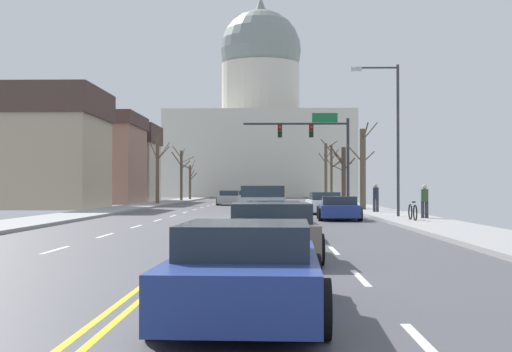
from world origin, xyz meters
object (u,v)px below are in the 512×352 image
at_px(pickup_truck_near_03, 263,208).
at_px(bicycle_parked, 413,212).
at_px(sedan_near_04, 274,221).
at_px(sedan_near_01, 324,204).
at_px(sedan_near_06, 247,271).
at_px(pedestrian_00, 425,199).
at_px(pedestrian_01, 376,196).
at_px(sedan_near_02, 339,209).
at_px(signal_gantry, 319,140).
at_px(sedan_near_05, 271,232).
at_px(sedan_oncoming_00, 229,198).
at_px(street_lamp_right, 391,125).
at_px(sedan_oncoming_01, 235,197).
at_px(sedan_near_00, 323,202).

relative_size(pickup_truck_near_03, bicycle_parked, 2.99).
bearing_deg(sedan_near_04, sedan_near_01, 81.28).
xyz_separation_m(sedan_near_06, pedestrian_00, (7.42, 23.95, 0.45)).
bearing_deg(sedan_near_04, pedestrian_00, 57.36).
bearing_deg(sedan_near_04, pedestrian_01, 72.67).
relative_size(sedan_near_02, pedestrian_00, 2.72).
bearing_deg(pickup_truck_near_03, signal_gantry, 80.77).
distance_m(sedan_near_05, sedan_oncoming_00, 45.92).
height_order(street_lamp_right, sedan_near_01, street_lamp_right).
distance_m(sedan_near_01, sedan_near_06, 32.71).
bearing_deg(sedan_oncoming_01, sedan_near_01, -77.63).
xyz_separation_m(sedan_near_01, pedestrian_00, (4.04, -8.59, 0.41)).
height_order(signal_gantry, street_lamp_right, street_lamp_right).
relative_size(pickup_truck_near_03, pedestrian_00, 3.38).
bearing_deg(sedan_oncoming_00, sedan_oncoming_01, 90.51).
height_order(signal_gantry, sedan_near_02, signal_gantry).
relative_size(street_lamp_right, sedan_near_05, 1.76).
relative_size(sedan_near_02, sedan_near_04, 0.93).
distance_m(street_lamp_right, sedan_near_04, 14.84).
height_order(sedan_near_02, pedestrian_00, pedestrian_00).
height_order(sedan_near_01, sedan_near_06, sedan_near_01).
relative_size(sedan_near_04, sedan_near_05, 1.07).
bearing_deg(sedan_near_04, sedan_oncoming_00, 95.53).
xyz_separation_m(signal_gantry, sedan_near_06, (-3.76, -43.20, -4.54)).
bearing_deg(sedan_oncoming_00, street_lamp_right, -69.98).
relative_size(sedan_near_01, pickup_truck_near_03, 0.85).
height_order(sedan_near_01, sedan_near_04, sedan_near_01).
height_order(pedestrian_00, pedestrian_01, pedestrian_01).
relative_size(sedan_near_05, sedan_oncoming_00, 0.94).
bearing_deg(pickup_truck_near_03, bicycle_parked, 20.50).
height_order(sedan_oncoming_01, bicycle_parked, sedan_oncoming_01).
bearing_deg(pickup_truck_near_03, sedan_oncoming_01, 94.49).
height_order(street_lamp_right, bicycle_parked, street_lamp_right).
relative_size(sedan_near_01, sedan_oncoming_01, 1.01).
bearing_deg(sedan_oncoming_01, sedan_near_05, -86.16).
height_order(sedan_near_05, sedan_near_06, sedan_near_05).
relative_size(street_lamp_right, pedestrian_00, 4.80).
height_order(sedan_near_04, bicycle_parked, sedan_near_04).
xyz_separation_m(signal_gantry, sedan_near_04, (-3.40, -30.26, -4.54)).
height_order(sedan_near_04, sedan_oncoming_00, sedan_oncoming_00).
xyz_separation_m(sedan_near_01, sedan_oncoming_00, (-6.84, 20.00, -0.01)).
bearing_deg(sedan_near_04, sedan_near_05, -90.83).
bearing_deg(sedan_near_02, pedestrian_01, 68.13).
bearing_deg(sedan_near_05, sedan_near_00, 83.69).
distance_m(sedan_near_05, sedan_oncoming_01, 57.55).
relative_size(sedan_oncoming_00, pedestrian_00, 2.90).
relative_size(sedan_near_02, sedan_near_05, 1.00).
xyz_separation_m(sedan_near_05, sedan_near_06, (-0.28, -6.77, -0.04)).
distance_m(sedan_near_00, sedan_oncoming_01, 27.02).
distance_m(sedan_near_02, sedan_near_05, 18.62).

